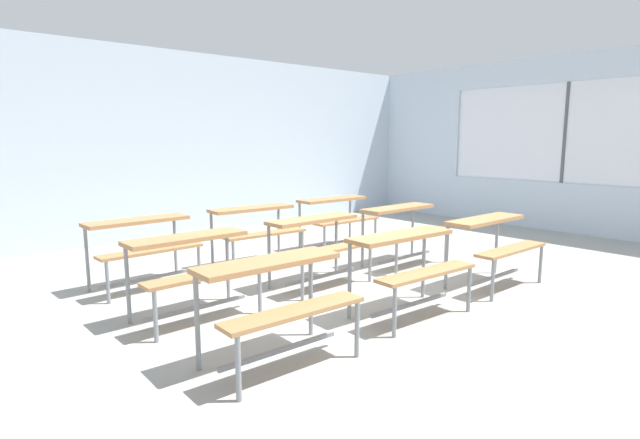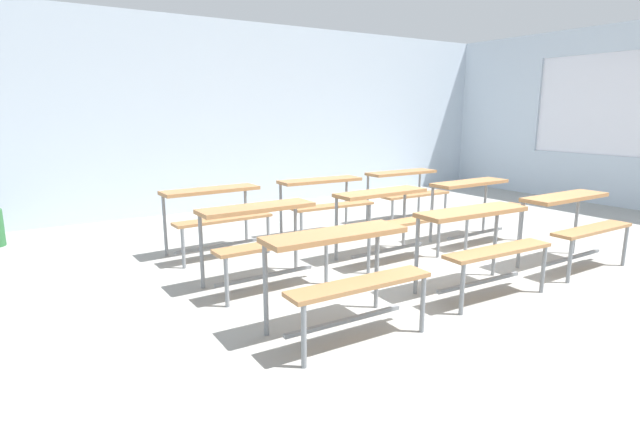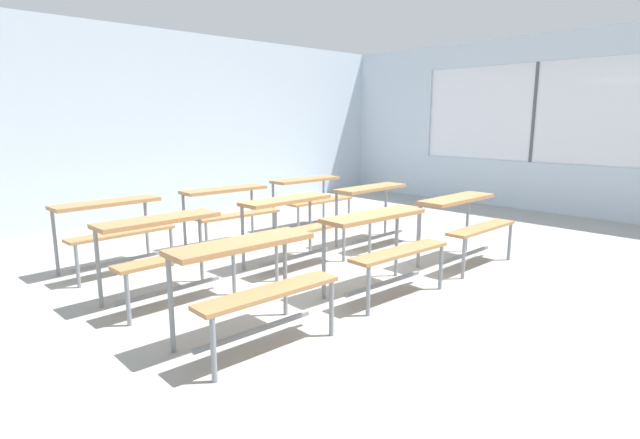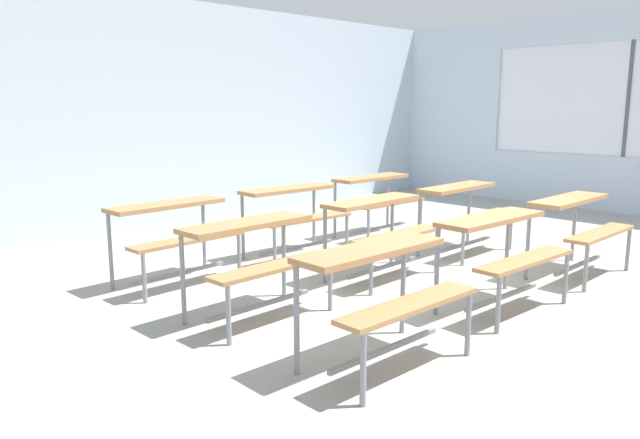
% 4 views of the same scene
% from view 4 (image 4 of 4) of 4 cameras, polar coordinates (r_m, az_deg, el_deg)
% --- Properties ---
extents(ground, '(10.00, 9.00, 0.05)m').
position_cam_4_polar(ground, '(5.65, 13.69, -6.46)').
color(ground, '#9E9E99').
extents(wall_back, '(10.00, 0.12, 3.00)m').
position_cam_4_polar(wall_back, '(8.66, -12.24, 9.74)').
color(wall_back, silver).
rests_on(wall_back, ground).
extents(desk_bench_r0c0, '(1.11, 0.62, 0.74)m').
position_cam_4_polar(desk_bench_r0c0, '(3.78, 6.02, -5.49)').
color(desk_bench_r0c0, '#A87547').
rests_on(desk_bench_r0c0, ground).
extents(desk_bench_r0c1, '(1.13, 0.64, 0.74)m').
position_cam_4_polar(desk_bench_r0c1, '(5.00, 16.83, -1.87)').
color(desk_bench_r0c1, '#A87547').
rests_on(desk_bench_r0c1, ground).
extents(desk_bench_r0c2, '(1.10, 0.59, 0.74)m').
position_cam_4_polar(desk_bench_r0c2, '(6.27, 23.26, 0.19)').
color(desk_bench_r0c2, '#A87547').
rests_on(desk_bench_r0c2, ground).
extents(desk_bench_r1c0, '(1.11, 0.61, 0.74)m').
position_cam_4_polar(desk_bench_r1c0, '(4.62, -6.02, -2.50)').
color(desk_bench_r1c0, '#A87547').
rests_on(desk_bench_r1c0, ground).
extents(desk_bench_r1c1, '(1.12, 0.62, 0.74)m').
position_cam_4_polar(desk_bench_r1c1, '(5.70, 5.77, 0.05)').
color(desk_bench_r1c1, '#A87547').
rests_on(desk_bench_r1c1, ground).
extents(desk_bench_r1c2, '(1.11, 0.61, 0.74)m').
position_cam_4_polar(desk_bench_r1c2, '(6.82, 13.55, 1.57)').
color(desk_bench_r1c2, '#A87547').
rests_on(desk_bench_r1c2, ground).
extents(desk_bench_r2c0, '(1.12, 0.63, 0.74)m').
position_cam_4_polar(desk_bench_r2c0, '(5.63, -13.63, -0.34)').
color(desk_bench_r2c0, '#A87547').
rests_on(desk_bench_r2c0, ground).
extents(desk_bench_r2c1, '(1.12, 0.64, 0.74)m').
position_cam_4_polar(desk_bench_r2c1, '(6.48, -2.46, 1.40)').
color(desk_bench_r2c1, '#A87547').
rests_on(desk_bench_r2c1, ground).
extents(desk_bench_r2c2, '(1.11, 0.60, 0.74)m').
position_cam_4_polar(desk_bench_r2c2, '(7.55, 5.46, 2.69)').
color(desk_bench_r2c2, '#A87547').
rests_on(desk_bench_r2c2, ground).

